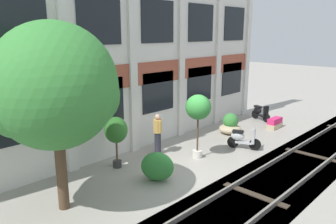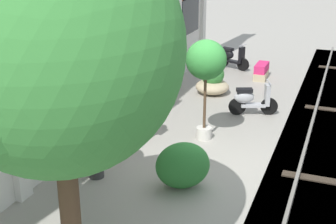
% 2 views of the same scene
% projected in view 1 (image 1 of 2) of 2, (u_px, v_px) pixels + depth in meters
% --- Properties ---
extents(ground_plane, '(80.00, 80.00, 0.00)m').
position_uv_depth(ground_plane, '(188.00, 170.00, 11.58)').
color(ground_plane, '#9E998E').
extents(apartment_facade, '(17.32, 0.64, 8.69)m').
position_uv_depth(apartment_facade, '(127.00, 43.00, 12.68)').
color(apartment_facade, silver).
rests_on(apartment_facade, ground).
extents(rail_tracks, '(24.96, 2.80, 0.43)m').
position_uv_depth(rail_tracks, '(255.00, 199.00, 9.83)').
color(rail_tracks, '#5B5449').
rests_on(rail_tracks, ground).
extents(broadleaf_tree, '(3.39, 3.22, 5.05)m').
position_uv_depth(broadleaf_tree, '(55.00, 90.00, 8.28)').
color(broadleaf_tree, '#4C3826').
rests_on(broadleaf_tree, ground).
extents(potted_plant_wide_bowl, '(1.07, 1.07, 1.00)m').
position_uv_depth(potted_plant_wide_bowl, '(230.00, 125.00, 15.63)').
color(potted_plant_wide_bowl, tan).
rests_on(potted_plant_wide_bowl, ground).
extents(potted_plant_square_trough, '(1.06, 0.46, 0.52)m').
position_uv_depth(potted_plant_square_trough, '(275.00, 123.00, 16.53)').
color(potted_plant_square_trough, tan).
rests_on(potted_plant_square_trough, ground).
extents(potted_plant_low_pan, '(0.97, 0.97, 2.48)m').
position_uv_depth(potted_plant_low_pan, '(198.00, 110.00, 12.26)').
color(potted_plant_low_pan, beige).
rests_on(potted_plant_low_pan, ground).
extents(potted_plant_terracotta_small, '(0.82, 0.82, 1.86)m').
position_uv_depth(potted_plant_terracotta_small, '(116.00, 131.00, 11.49)').
color(potted_plant_terracotta_small, '#333333').
rests_on(potted_plant_terracotta_small, ground).
extents(scooter_near_curb, '(0.71, 1.31, 0.98)m').
position_uv_depth(scooter_near_curb, '(242.00, 139.00, 13.57)').
color(scooter_near_curb, black).
rests_on(scooter_near_curb, ground).
extents(scooter_second_parked, '(0.68, 1.33, 0.98)m').
position_uv_depth(scooter_second_parked, '(260.00, 112.00, 17.99)').
color(scooter_second_parked, black).
rests_on(scooter_second_parked, ground).
extents(resident_by_doorway, '(0.34, 0.50, 1.63)m').
position_uv_depth(resident_by_doorway, '(158.00, 133.00, 12.90)').
color(resident_by_doorway, '#282833').
rests_on(resident_by_doorway, ground).
extents(topiary_hedge, '(1.17, 1.29, 0.96)m').
position_uv_depth(topiary_hedge, '(157.00, 167.00, 10.65)').
color(topiary_hedge, '#2D7A33').
rests_on(topiary_hedge, ground).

